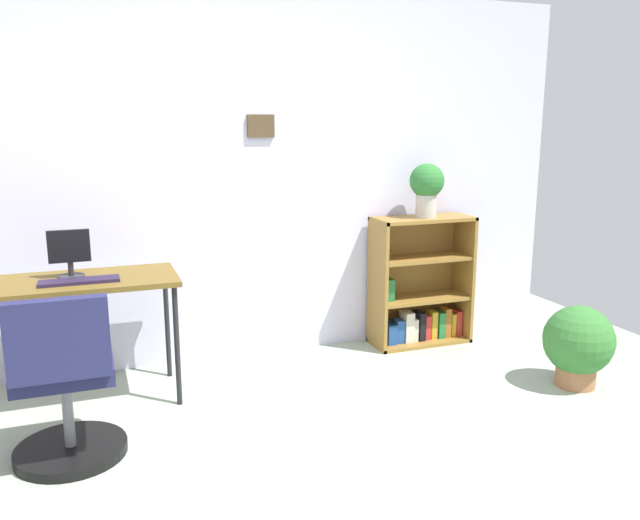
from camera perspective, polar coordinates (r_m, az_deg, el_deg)
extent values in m
cube|color=silver|center=(4.20, -10.65, 7.02)|extent=(5.20, 0.10, 2.40)
cube|color=#4C3A24|center=(4.21, -5.29, 11.79)|extent=(0.18, 0.02, 0.14)
cube|color=brown|center=(3.76, -21.10, -1.85)|extent=(1.11, 0.52, 0.03)
cylinder|color=black|center=(3.67, -12.61, -7.50)|extent=(0.03, 0.03, 0.69)
cylinder|color=black|center=(4.09, -13.45, -5.50)|extent=(0.03, 0.03, 0.69)
cylinder|color=#262628|center=(3.81, -21.25, -1.35)|extent=(0.14, 0.14, 0.01)
cylinder|color=#262628|center=(3.80, -21.30, -0.71)|extent=(0.03, 0.03, 0.08)
cube|color=black|center=(3.77, -21.45, 1.16)|extent=(0.22, 0.02, 0.18)
cube|color=#231A33|center=(3.67, -20.63, -1.76)|extent=(0.41, 0.12, 0.02)
cylinder|color=black|center=(3.42, -21.26, -15.50)|extent=(0.52, 0.52, 0.05)
cylinder|color=slate|center=(3.33, -21.53, -12.38)|extent=(0.05, 0.05, 0.36)
cube|color=#1F2147|center=(3.25, -21.84, -8.87)|extent=(0.44, 0.44, 0.08)
cube|color=#1F2147|center=(2.94, -22.28, -6.59)|extent=(0.42, 0.07, 0.36)
cube|color=olive|center=(4.46, 5.14, -2.22)|extent=(0.02, 0.30, 0.91)
cube|color=olive|center=(4.78, 12.57, -1.46)|extent=(0.02, 0.30, 0.91)
cube|color=olive|center=(4.52, 9.17, 3.64)|extent=(0.71, 0.30, 0.02)
cube|color=olive|center=(4.74, 8.81, -7.05)|extent=(0.71, 0.30, 0.02)
cube|color=olive|center=(4.73, 8.18, -1.45)|extent=(0.71, 0.02, 0.91)
cube|color=olive|center=(4.64, 8.93, -3.36)|extent=(0.66, 0.28, 0.02)
cube|color=olive|center=(4.57, 9.05, 0.17)|extent=(0.66, 0.28, 0.02)
cube|color=#B22D28|center=(4.57, 5.54, -6.48)|extent=(0.03, 0.10, 0.16)
cube|color=#1E478C|center=(4.59, 6.18, -6.50)|extent=(0.06, 0.12, 0.14)
cube|color=#1E478C|center=(4.62, 6.97, -6.27)|extent=(0.06, 0.10, 0.17)
cube|color=beige|center=(4.64, 7.72, -5.86)|extent=(0.07, 0.12, 0.22)
cube|color=beige|center=(4.68, 8.32, -6.11)|extent=(0.03, 0.10, 0.16)
cube|color=black|center=(4.69, 8.82, -5.77)|extent=(0.04, 0.12, 0.21)
cube|color=#B22D28|center=(4.72, 9.39, -5.87)|extent=(0.05, 0.09, 0.18)
cube|color=#B79323|center=(4.74, 9.94, -5.65)|extent=(0.05, 0.09, 0.20)
cube|color=#237238|center=(4.77, 10.53, -5.63)|extent=(0.05, 0.11, 0.19)
cube|color=#99591E|center=(4.79, 11.06, -5.42)|extent=(0.05, 0.10, 0.21)
cube|color=#B79323|center=(4.82, 11.57, -5.61)|extent=(0.03, 0.09, 0.17)
cube|color=#B22D28|center=(4.84, 12.00, -5.45)|extent=(0.04, 0.10, 0.18)
cube|color=#99591E|center=(4.47, 5.62, -2.44)|extent=(0.03, 0.11, 0.19)
cube|color=#237238|center=(4.50, 6.15, -2.64)|extent=(0.05, 0.09, 0.15)
cylinder|color=#B7B2A8|center=(4.50, 9.42, 4.76)|extent=(0.14, 0.14, 0.16)
sphere|color=#2D7130|center=(4.48, 9.50, 6.97)|extent=(0.24, 0.24, 0.24)
cylinder|color=#9E6642|center=(4.22, 21.78, -9.56)|extent=(0.23, 0.23, 0.12)
sphere|color=#33722F|center=(4.15, 22.03, -6.63)|extent=(0.42, 0.42, 0.42)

